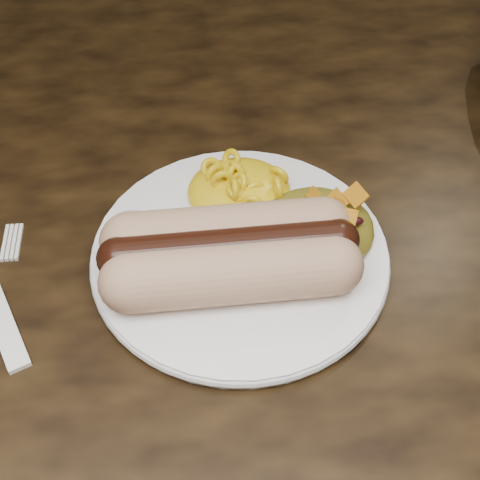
{
  "coord_description": "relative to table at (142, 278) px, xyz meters",
  "views": [
    {
      "loc": [
        0.05,
        -0.37,
        1.13
      ],
      "look_at": [
        0.08,
        -0.06,
        0.77
      ],
      "focal_mm": 50.0,
      "sensor_mm": 36.0,
      "label": 1
    }
  ],
  "objects": [
    {
      "name": "table",
      "position": [
        0.0,
        0.0,
        0.0
      ],
      "size": [
        1.6,
        0.9,
        0.75
      ],
      "color": "#31200D",
      "rests_on": "floor"
    },
    {
      "name": "plate",
      "position": [
        0.08,
        -0.06,
        0.1
      ],
      "size": [
        0.27,
        0.27,
        0.01
      ],
      "primitive_type": "cylinder",
      "rotation": [
        0.0,
        0.0,
        -0.29
      ],
      "color": "white",
      "rests_on": "table"
    },
    {
      "name": "hotdog",
      "position": [
        0.07,
        -0.08,
        0.13
      ],
      "size": [
        0.15,
        0.08,
        0.04
      ],
      "rotation": [
        0.0,
        0.0,
        0.02
      ],
      "color": "tan",
      "rests_on": "plate"
    },
    {
      "name": "mac_and_cheese",
      "position": [
        0.09,
        -0.01,
        0.12
      ],
      "size": [
        0.09,
        0.09,
        0.03
      ],
      "primitive_type": "ellipsoid",
      "rotation": [
        0.0,
        0.0,
        0.2
      ],
      "color": "yellow",
      "rests_on": "plate"
    },
    {
      "name": "sour_cream",
      "position": [
        0.01,
        -0.05,
        0.12
      ],
      "size": [
        0.06,
        0.06,
        0.03
      ],
      "primitive_type": "ellipsoid",
      "rotation": [
        0.0,
        0.0,
        -0.37
      ],
      "color": "white",
      "rests_on": "plate"
    },
    {
      "name": "taco_salad",
      "position": [
        0.14,
        -0.05,
        0.12
      ],
      "size": [
        0.09,
        0.08,
        0.04
      ],
      "rotation": [
        0.0,
        0.0,
        0.24
      ],
      "color": "#AD4E1A",
      "rests_on": "plate"
    }
  ]
}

